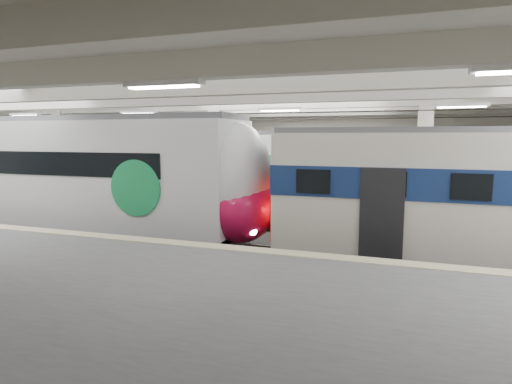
% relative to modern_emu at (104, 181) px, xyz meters
% --- Properties ---
extents(station_hall, '(36.00, 24.00, 5.75)m').
position_rel_modern_emu_xyz_m(station_hall, '(6.26, -1.74, 0.93)').
color(station_hall, black).
rests_on(station_hall, ground).
extents(modern_emu, '(14.72, 3.04, 4.70)m').
position_rel_modern_emu_xyz_m(modern_emu, '(0.00, 0.00, 0.00)').
color(modern_emu, silver).
rests_on(modern_emu, ground).
extents(older_rer, '(12.69, 2.80, 4.22)m').
position_rel_modern_emu_xyz_m(older_rer, '(13.20, 0.00, -0.10)').
color(older_rer, beige).
rests_on(older_rer, ground).
extents(far_train, '(13.15, 3.22, 4.20)m').
position_rel_modern_emu_xyz_m(far_train, '(-1.74, 5.50, -0.14)').
color(far_train, silver).
rests_on(far_train, ground).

